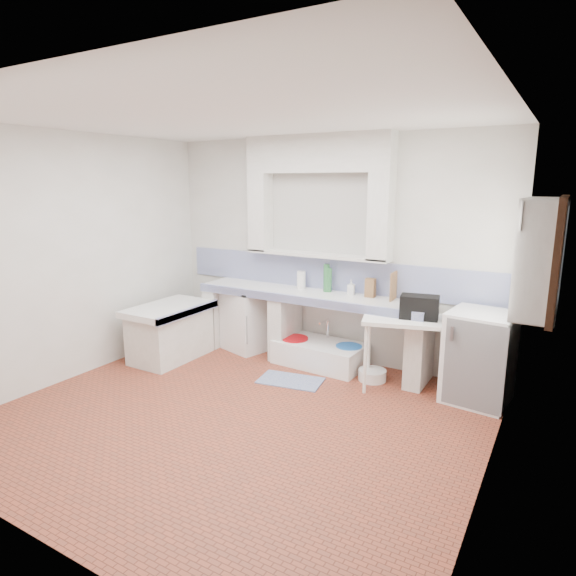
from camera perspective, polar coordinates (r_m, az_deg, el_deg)
The scene contains 36 objects.
floor at distance 4.96m, azimuth -6.04°, elevation -14.72°, with size 4.50×4.50×0.00m, color brown.
ceiling at distance 4.45m, azimuth -6.90°, elevation 19.37°, with size 4.50×4.50×0.00m, color silver.
wall_back at distance 6.19m, azimuth 4.69°, elevation 4.42°, with size 4.50×4.50×0.00m, color silver.
wall_front at distance 3.18m, azimuth -28.56°, elevation -4.68°, with size 4.50×4.50×0.00m, color silver.
wall_left at distance 6.10m, azimuth -23.69°, elevation 3.30°, with size 4.50×4.50×0.00m, color silver.
wall_right at distance 3.66m, azimuth 23.18°, elevation -2.09°, with size 4.50×4.50×0.00m, color silver.
alcove_mass at distance 6.08m, azimuth 3.47°, elevation 15.39°, with size 1.90×0.25×0.45m, color silver.
window_frame at distance 4.78m, azimuth 27.36°, elevation 3.17°, with size 0.35×0.86×1.06m, color #3C2013.
lace_valance at distance 4.76m, azimuth 26.06°, elevation 7.87°, with size 0.01×0.84×0.24m, color white.
counter_slab at distance 6.07m, azimuth 2.52°, elevation -0.89°, with size 3.00×0.60×0.08m, color white.
counter_lip at distance 5.83m, azimuth 1.23°, elevation -1.44°, with size 3.00×0.04×0.10m, color navy.
counter_pier_left at distance 6.93m, azimuth -7.83°, elevation -3.18°, with size 0.20×0.55×0.82m, color silver.
counter_pier_mid at distance 6.35m, azimuth -0.32°, elevation -4.48°, with size 0.20×0.55×0.82m, color silver.
counter_pier_right at distance 5.71m, azimuth 15.09°, elevation -6.89°, with size 0.20×0.55×0.82m, color silver.
peninsula_top at distance 6.41m, azimuth -13.71°, elevation -2.37°, with size 0.70×1.10×0.08m, color white.
peninsula_base at distance 6.51m, azimuth -13.55°, elevation -5.36°, with size 0.60×1.00×0.62m, color silver.
peninsula_lip at distance 6.19m, azimuth -11.50°, elevation -2.79°, with size 0.04×1.10×0.10m, color navy.
backsplash at distance 6.23m, azimuth 4.58°, elevation 1.67°, with size 4.27×0.03×0.40m, color navy.
stove at distance 6.68m, azimuth -4.68°, elevation -3.77°, with size 0.57×0.55×0.80m, color white.
sink at distance 6.17m, azimuth 3.72°, elevation -7.75°, with size 1.10×0.59×0.26m, color white.
side_table at distance 5.53m, azimuth 13.79°, elevation -7.49°, with size 0.97×0.54×0.04m, color white.
fridge at distance 5.45m, azimuth 21.42°, elevation -7.51°, with size 0.62×0.62×0.95m, color white.
bucket_red at distance 6.26m, azimuth 0.79°, elevation -7.18°, with size 0.34×0.34×0.32m, color #B5070F.
bucket_orange at distance 6.16m, azimuth 4.40°, elevation -7.94°, with size 0.25×0.25×0.23m, color #C9481B.
bucket_blue at distance 6.05m, azimuth 7.08°, elevation -8.06°, with size 0.32×0.32×0.30m, color blue.
basin_white at distance 5.81m, azimuth 9.81°, elevation -9.97°, with size 0.32×0.32×0.12m, color white.
water_bottle_a at distance 6.33m, azimuth 4.56°, elevation -7.24°, with size 0.07×0.07×0.27m, color silver.
water_bottle_b at distance 6.25m, azimuth 6.08°, elevation -7.43°, with size 0.07×0.07×0.28m, color silver.
black_bag at distance 5.39m, azimuth 15.09°, elevation -2.17°, with size 0.40×0.23×0.25m, color black.
green_bottle_a at distance 6.09m, azimuth 4.51°, elevation 1.17°, with size 0.08×0.08×0.35m, color #2C6D39.
green_bottle_b at distance 6.08m, azimuth 4.82°, elevation 0.93°, with size 0.07×0.07×0.30m, color #2C6D39.
knife_block at distance 5.88m, azimuth 9.59°, elevation 0.03°, with size 0.11×0.09×0.23m, color olive.
cutting_board at distance 5.78m, azimuth 12.20°, elevation 0.21°, with size 0.02×0.24×0.33m, color olive.
paper_towel at distance 6.26m, azimuth 1.55°, elevation 0.94°, with size 0.11×0.11×0.22m, color white.
soap_bottle at distance 5.97m, azimuth 7.37°, elevation 0.09°, with size 0.08×0.08×0.18m, color white.
rug at distance 5.72m, azimuth 0.29°, elevation -10.75°, with size 0.72×0.41×0.01m, color #2F4088.
Camera 1 is at (2.65, -3.53, 2.25)m, focal length 30.46 mm.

